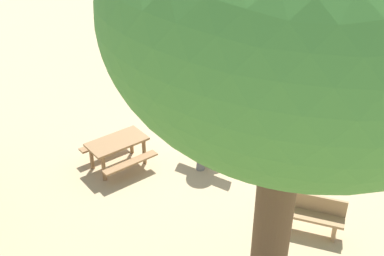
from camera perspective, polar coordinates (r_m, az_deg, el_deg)
name	(u,v)px	position (r m, az deg, el deg)	size (l,w,h in m)	color
ground_plane	(223,145)	(13.40, 3.81, -2.01)	(60.00, 60.00, 0.00)	tan
elephant	(222,117)	(12.66, 3.67, 1.36)	(2.06, 2.23, 1.62)	slate
person_handler	(301,119)	(13.04, 13.02, 1.04)	(0.46, 0.32, 1.62)	#3F3833
shade_tree_main	(297,18)	(6.01, 12.48, 12.83)	(5.24, 4.80, 7.40)	brown
wooden_bench	(311,213)	(10.67, 14.18, -9.91)	(1.25, 1.30, 0.88)	#9E7A51
picnic_table_near	(117,147)	(12.36, -8.97, -2.28)	(1.81, 1.82, 0.78)	olive
picnic_table_far	(212,58)	(17.48, 2.43, 8.46)	(1.55, 1.57, 0.78)	brown
feed_bucket	(244,121)	(14.27, 6.28, 0.85)	(0.36, 0.36, 0.32)	gray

